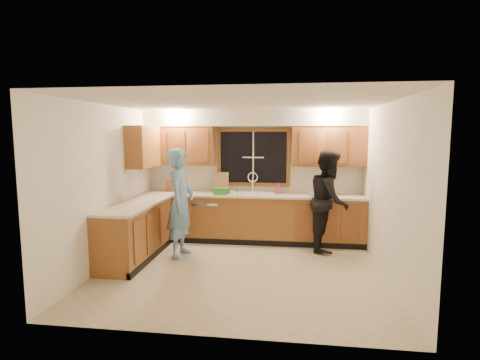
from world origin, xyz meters
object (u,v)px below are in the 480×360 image
object	(u,v)px
dishwasher	(208,219)
knife_block	(169,186)
man	(181,203)
stove	(120,241)
bowl	(314,194)
dish_crate	(221,191)
soap_bottle	(279,188)
woman	(329,200)
sink	(252,197)

from	to	relation	value
dishwasher	knife_block	xyz separation A→B (m)	(-0.81, 0.14, 0.61)
man	stove	bearing A→B (deg)	139.34
bowl	dish_crate	bearing A→B (deg)	-176.84
knife_block	soap_bottle	size ratio (longest dim) A/B	0.99
woman	dish_crate	size ratio (longest dim) A/B	6.71
dishwasher	man	size ratio (longest dim) A/B	0.45
woman	dish_crate	bearing A→B (deg)	92.69
woman	bowl	size ratio (longest dim) A/B	9.01
stove	dishwasher	bearing A→B (deg)	62.31
man	soap_bottle	distance (m)	1.98
man	knife_block	distance (m)	1.30
dishwasher	dish_crate	bearing A→B (deg)	-21.01
stove	man	bearing A→B (deg)	47.98
woman	sink	bearing A→B (deg)	85.29
stove	woman	distance (m)	3.56
knife_block	bowl	size ratio (longest dim) A/B	1.04
man	knife_block	world-z (taller)	man
stove	knife_block	bearing A→B (deg)	85.90
sink	dish_crate	size ratio (longest dim) A/B	3.25
woman	knife_block	world-z (taller)	woman
dishwasher	dish_crate	size ratio (longest dim) A/B	3.10
man	dish_crate	size ratio (longest dim) A/B	6.86
dishwasher	bowl	size ratio (longest dim) A/B	4.16
knife_block	soap_bottle	bearing A→B (deg)	-29.01
dish_crate	man	bearing A→B (deg)	-119.28
sink	bowl	xyz separation A→B (m)	(1.16, -0.02, 0.08)
soap_bottle	woman	bearing A→B (deg)	-28.46
sink	knife_block	bearing A→B (deg)	175.81
woman	soap_bottle	distance (m)	1.04
sink	dishwasher	xyz separation A→B (m)	(-0.85, -0.01, -0.45)
stove	woman	world-z (taller)	woman
woman	bowl	distance (m)	0.42
sink	bowl	size ratio (longest dim) A/B	4.37
man	bowl	xyz separation A→B (m)	(2.25, 1.01, 0.04)
bowl	soap_bottle	bearing A→B (deg)	166.63
sink	woman	xyz separation A→B (m)	(1.41, -0.36, 0.02)
man	soap_bottle	bearing A→B (deg)	-52.39
sink	man	world-z (taller)	man
stove	dish_crate	distance (m)	2.16
dishwasher	bowl	distance (m)	2.08
sink	dishwasher	world-z (taller)	sink
stove	woman	bearing A→B (deg)	24.53
dish_crate	sink	bearing A→B (deg)	11.75
stove	man	xyz separation A→B (m)	(0.71, 0.79, 0.46)
bowl	woman	bearing A→B (deg)	-53.43
dish_crate	soap_bottle	xyz separation A→B (m)	(1.08, 0.25, 0.04)
woman	knife_block	distance (m)	3.11
dishwasher	stove	world-z (taller)	stove
bowl	sink	bearing A→B (deg)	178.83
woman	soap_bottle	size ratio (longest dim) A/B	8.65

